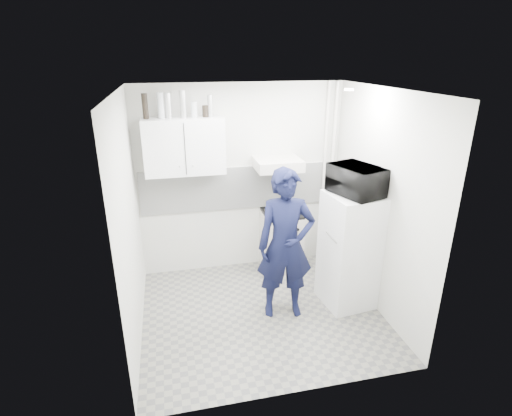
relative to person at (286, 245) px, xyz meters
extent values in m
plane|color=slate|center=(-0.27, 0.02, -0.90)|extent=(2.80, 2.80, 0.00)
plane|color=white|center=(-0.27, 0.02, 1.70)|extent=(2.80, 2.80, 0.00)
plane|color=beige|center=(-0.27, 1.27, 0.40)|extent=(2.80, 0.00, 2.80)
plane|color=beige|center=(-1.67, 0.02, 0.40)|extent=(0.00, 2.60, 2.60)
plane|color=beige|center=(1.13, 0.02, 0.40)|extent=(0.00, 2.60, 2.60)
imported|color=black|center=(0.00, 0.00, 0.00)|extent=(0.70, 0.51, 1.79)
cube|color=beige|center=(0.25, 1.02, -0.47)|extent=(0.53, 0.53, 0.85)
cube|color=white|center=(0.83, 0.04, -0.18)|extent=(0.66, 0.66, 1.43)
cube|color=black|center=(0.25, 1.02, -0.03)|extent=(0.51, 0.51, 0.03)
cylinder|color=silver|center=(0.19, 1.02, 0.03)|extent=(0.16, 0.16, 0.09)
imported|color=black|center=(0.83, 0.04, 0.70)|extent=(0.71, 0.58, 0.34)
cylinder|color=black|center=(-1.45, 1.10, 1.45)|extent=(0.07, 0.07, 0.30)
cylinder|color=#B2B7BC|center=(-1.26, 1.10, 1.46)|extent=(0.08, 0.08, 0.31)
cylinder|color=silver|center=(-1.18, 1.10, 1.45)|extent=(0.07, 0.07, 0.30)
cylinder|color=silver|center=(-1.00, 1.10, 1.47)|extent=(0.07, 0.07, 0.32)
cylinder|color=#B2B7BC|center=(-0.87, 1.10, 1.40)|extent=(0.08, 0.08, 0.19)
cylinder|color=black|center=(-0.74, 1.10, 1.37)|extent=(0.07, 0.07, 0.14)
cylinder|color=silver|center=(-0.68, 1.10, 1.44)|extent=(0.07, 0.07, 0.27)
cube|color=white|center=(-1.02, 1.10, 0.95)|extent=(1.00, 0.35, 0.70)
cube|color=beige|center=(0.18, 1.02, 0.67)|extent=(0.60, 0.50, 0.14)
cube|color=white|center=(-0.27, 1.26, 0.30)|extent=(2.74, 0.03, 0.60)
cylinder|color=beige|center=(1.03, 1.19, 0.40)|extent=(0.05, 0.05, 2.60)
cylinder|color=beige|center=(0.91, 1.19, 0.40)|extent=(0.04, 0.04, 2.60)
cylinder|color=white|center=(0.73, 0.22, 1.67)|extent=(0.10, 0.10, 0.02)
camera|label=1|loc=(-1.22, -3.91, 2.03)|focal=28.00mm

